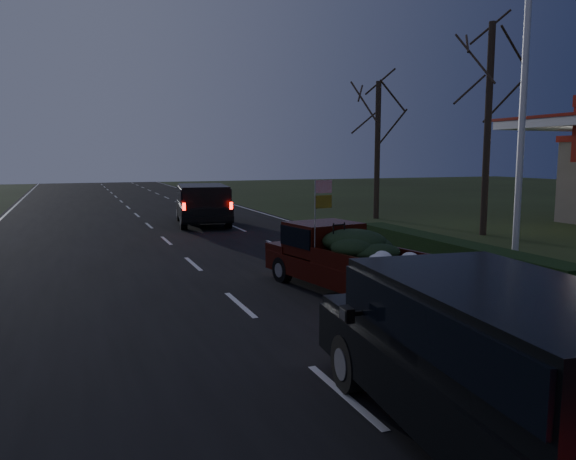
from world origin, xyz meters
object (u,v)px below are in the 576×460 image
object	(u,v)px
pickup_truck	(343,254)
lead_suv	(203,201)
light_pole	(524,81)
rear_suv	(500,349)

from	to	relation	value
pickup_truck	lead_suv	bearing A→B (deg)	80.88
light_pole	pickup_truck	distance (m)	8.36
light_pole	rear_suv	world-z (taller)	light_pole
pickup_truck	rear_suv	world-z (taller)	pickup_truck
pickup_truck	lead_suv	distance (m)	14.04
pickup_truck	lead_suv	world-z (taller)	pickup_truck
light_pole	rear_suv	xyz separation A→B (m)	(-8.56, -8.85, -4.32)
pickup_truck	rear_suv	bearing A→B (deg)	-113.71
pickup_truck	lead_suv	xyz separation A→B (m)	(-0.26, 14.04, 0.26)
light_pole	rear_suv	bearing A→B (deg)	-134.04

